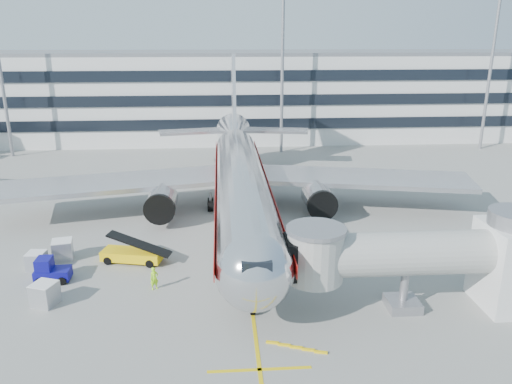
{
  "coord_description": "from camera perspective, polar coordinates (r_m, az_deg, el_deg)",
  "views": [
    {
      "loc": [
        -1.95,
        -38.08,
        18.2
      ],
      "look_at": [
        1.33,
        7.24,
        4.0
      ],
      "focal_mm": 35.0,
      "sensor_mm": 36.0,
      "label": 1
    }
  ],
  "objects": [
    {
      "name": "light_mast_east",
      "position": [
        91.41,
        25.37,
        13.67
      ],
      "size": [
        2.4,
        1.2,
        25.45
      ],
      "color": "gray",
      "rests_on": "ground"
    },
    {
      "name": "cargo_container_front",
      "position": [
        38.9,
        -23.0,
        -10.67
      ],
      "size": [
        1.99,
        1.99,
        1.65
      ],
      "color": "#ACAEB3",
      "rests_on": "ground"
    },
    {
      "name": "terminal",
      "position": [
        96.61,
        -3.02,
        11.15
      ],
      "size": [
        150.0,
        24.25,
        15.6
      ],
      "color": "silver",
      "rests_on": "ground"
    },
    {
      "name": "cargo_container_left",
      "position": [
        44.69,
        -23.77,
        -7.21
      ],
      "size": [
        1.5,
        1.5,
        1.49
      ],
      "color": "#ACAEB3",
      "rests_on": "ground"
    },
    {
      "name": "baggage_tug",
      "position": [
        42.15,
        -22.45,
        -8.36
      ],
      "size": [
        2.66,
        1.74,
        1.96
      ],
      "color": "#0C0A77",
      "rests_on": "ground"
    },
    {
      "name": "belt_loader",
      "position": [
        43.52,
        -13.96,
        -6.88
      ],
      "size": [
        5.45,
        2.93,
        2.54
      ],
      "color": "yellow",
      "rests_on": "ground"
    },
    {
      "name": "light_mast_centre",
      "position": [
        80.76,
        3.04,
        14.98
      ],
      "size": [
        2.4,
        1.2,
        25.45
      ],
      "color": "gray",
      "rests_on": "ground"
    },
    {
      "name": "jet_bridge",
      "position": [
        36.19,
        19.38,
        -7.02
      ],
      "size": [
        17.8,
        4.5,
        7.0
      ],
      "color": "silver",
      "rests_on": "ground"
    },
    {
      "name": "ground",
      "position": [
        42.25,
        -1.1,
        -8.17
      ],
      "size": [
        180.0,
        180.0,
        0.0
      ],
      "primitive_type": "plane",
      "color": "gray",
      "rests_on": "ground"
    },
    {
      "name": "lead_in_line",
      "position": [
        51.44,
        -1.7,
        -3.37
      ],
      "size": [
        0.25,
        70.0,
        0.01
      ],
      "primitive_type": "cube",
      "color": "#DDBA0B",
      "rests_on": "ground"
    },
    {
      "name": "stop_bar",
      "position": [
        30.25,
        0.41,
        -19.63
      ],
      "size": [
        6.0,
        0.25,
        0.01
      ],
      "primitive_type": "cube",
      "color": "#DDBA0B",
      "rests_on": "ground"
    },
    {
      "name": "cargo_container_right",
      "position": [
        45.72,
        -21.22,
        -6.18
      ],
      "size": [
        1.93,
        1.93,
        1.72
      ],
      "color": "#ACAEB3",
      "rests_on": "ground"
    },
    {
      "name": "ramp_worker",
      "position": [
        38.65,
        -11.55,
        -9.66
      ],
      "size": [
        0.76,
        0.67,
        1.76
      ],
      "primitive_type": "imported",
      "rotation": [
        0.0,
        0.0,
        0.48
      ],
      "color": "#AAFF1A",
      "rests_on": "ground"
    },
    {
      "name": "main_jet",
      "position": [
        51.76,
        -1.83,
        1.69
      ],
      "size": [
        50.95,
        48.7,
        16.06
      ],
      "color": "silver",
      "rests_on": "ground"
    }
  ]
}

